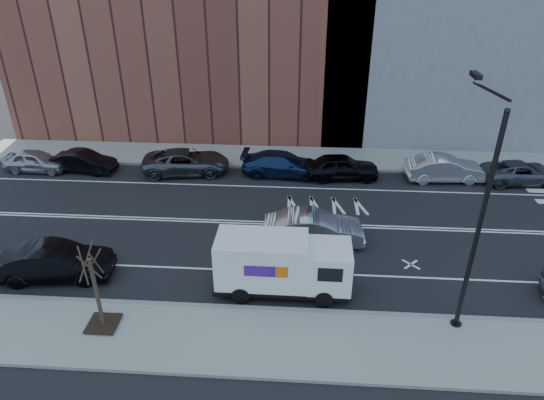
# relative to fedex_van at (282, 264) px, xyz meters

# --- Properties ---
(ground) EXTENTS (120.00, 120.00, 0.00)m
(ground) POSITION_rel_fedex_van_xyz_m (0.06, 5.60, -1.40)
(ground) COLOR black
(ground) RESTS_ON ground
(sidewalk_near) EXTENTS (44.00, 3.60, 0.15)m
(sidewalk_near) POSITION_rel_fedex_van_xyz_m (0.06, -3.20, -1.33)
(sidewalk_near) COLOR gray
(sidewalk_near) RESTS_ON ground
(sidewalk_far) EXTENTS (44.00, 3.60, 0.15)m
(sidewalk_far) POSITION_rel_fedex_van_xyz_m (0.06, 14.40, -1.33)
(sidewalk_far) COLOR gray
(sidewalk_far) RESTS_ON ground
(curb_near) EXTENTS (44.00, 0.25, 0.17)m
(curb_near) POSITION_rel_fedex_van_xyz_m (0.06, -1.40, -1.32)
(curb_near) COLOR gray
(curb_near) RESTS_ON ground
(curb_far) EXTENTS (44.00, 0.25, 0.17)m
(curb_far) POSITION_rel_fedex_van_xyz_m (0.06, 12.60, -1.32)
(curb_far) COLOR gray
(curb_far) RESTS_ON ground
(road_markings) EXTENTS (40.00, 8.60, 0.01)m
(road_markings) POSITION_rel_fedex_van_xyz_m (0.06, 5.60, -1.40)
(road_markings) COLOR white
(road_markings) RESTS_ON ground
(streetlight) EXTENTS (0.44, 4.02, 9.34)m
(streetlight) POSITION_rel_fedex_van_xyz_m (7.06, -1.31, 3.67)
(streetlight) COLOR black
(streetlight) RESTS_ON ground
(street_tree) EXTENTS (1.20, 1.20, 3.75)m
(street_tree) POSITION_rel_fedex_van_xyz_m (-6.95, -2.80, 0.05)
(street_tree) COLOR black
(street_tree) RESTS_ON ground
(fedex_van) EXTENTS (5.87, 2.13, 2.68)m
(fedex_van) POSITION_rel_fedex_van_xyz_m (0.00, 0.00, 0.00)
(fedex_van) COLOR black
(fedex_van) RESTS_ON ground
(far_parked_a) EXTENTS (4.21, 1.81, 1.42)m
(far_parked_a) POSITION_rel_fedex_van_xyz_m (-16.74, 11.26, -0.70)
(far_parked_a) COLOR #A5A5AA
(far_parked_a) RESTS_ON ground
(far_parked_b) EXTENTS (4.34, 2.00, 1.38)m
(far_parked_b) POSITION_rel_fedex_van_xyz_m (-13.54, 11.37, -0.72)
(far_parked_b) COLOR black
(far_parked_b) RESTS_ON ground
(far_parked_c) EXTENTS (5.85, 3.29, 1.54)m
(far_parked_c) POSITION_rel_fedex_van_xyz_m (-6.81, 11.63, -0.63)
(far_parked_c) COLOR #494B51
(far_parked_c) RESTS_ON ground
(far_parked_d) EXTENTS (5.37, 2.43, 1.53)m
(far_parked_d) POSITION_rel_fedex_van_xyz_m (-0.52, 11.69, -0.64)
(far_parked_d) COLOR #15274C
(far_parked_d) RESTS_ON ground
(far_parked_e) EXTENTS (4.84, 2.30, 1.60)m
(far_parked_e) POSITION_rel_fedex_van_xyz_m (3.26, 11.45, -0.60)
(far_parked_e) COLOR black
(far_parked_e) RESTS_ON ground
(far_parked_f) EXTENTS (4.98, 1.99, 1.61)m
(far_parked_f) POSITION_rel_fedex_van_xyz_m (9.74, 11.62, -0.60)
(far_parked_f) COLOR silver
(far_parked_f) RESTS_ON ground
(far_parked_g) EXTENTS (5.01, 2.70, 1.34)m
(far_parked_g) POSITION_rel_fedex_van_xyz_m (14.46, 11.67, -0.74)
(far_parked_g) COLOR #505258
(far_parked_g) RESTS_ON ground
(driving_sedan) EXTENTS (5.10, 1.98, 1.66)m
(driving_sedan) POSITION_rel_fedex_van_xyz_m (1.43, 3.91, -0.58)
(driving_sedan) COLOR #A5A6AA
(driving_sedan) RESTS_ON ground
(near_parked_rear_a) EXTENTS (5.19, 2.31, 1.65)m
(near_parked_rear_a) POSITION_rel_fedex_van_xyz_m (-10.22, 0.25, -0.58)
(near_parked_rear_a) COLOR black
(near_parked_rear_a) RESTS_ON ground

